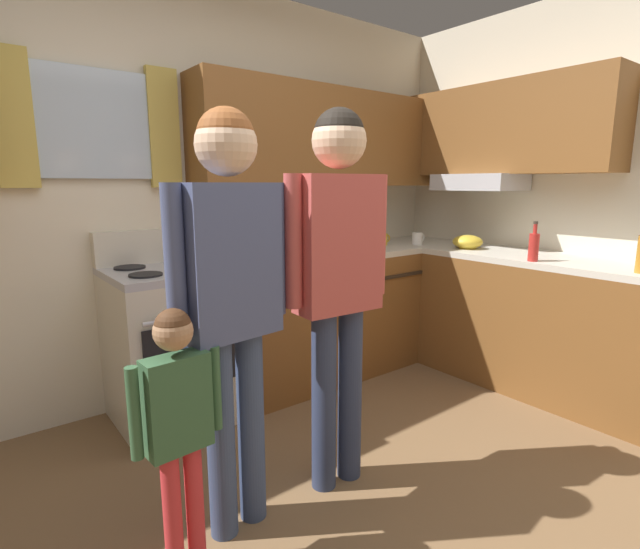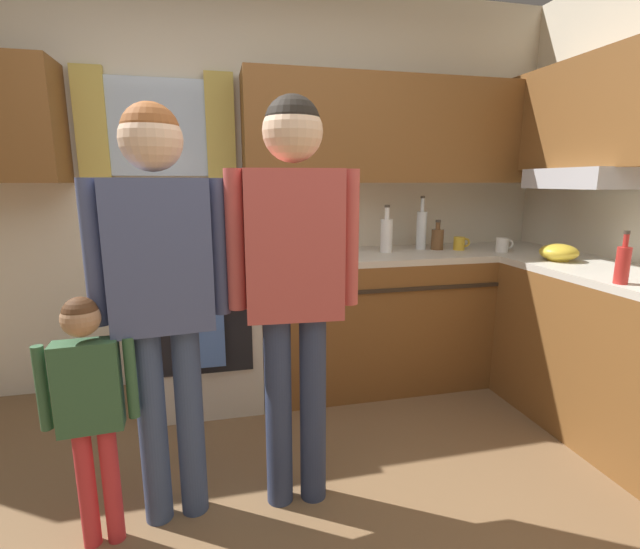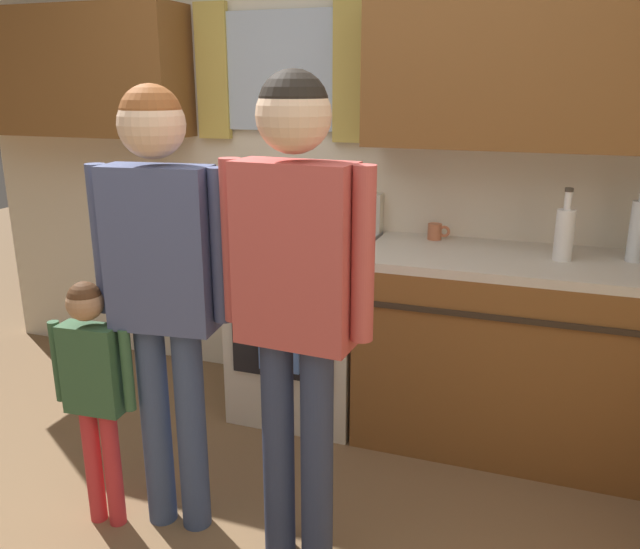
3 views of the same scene
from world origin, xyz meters
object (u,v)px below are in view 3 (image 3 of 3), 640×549
bottle_tall_clear (638,229)px  adult_in_plaid (295,275)px  stove_oven (306,322)px  cup_terracotta (436,232)px  small_child (93,378)px  bottle_milk_white (564,233)px  adult_holding_child (162,266)px

bottle_tall_clear → adult_in_plaid: size_ratio=0.22×
stove_oven → cup_terracotta: bearing=19.0°
cup_terracotta → small_child: cup_terracotta is taller
bottle_milk_white → stove_oven: bearing=-179.5°
cup_terracotta → adult_holding_child: size_ratio=0.07×
bottle_milk_white → small_child: (-1.57, -1.15, -0.41)m
adult_holding_child → adult_in_plaid: (0.50, -0.02, 0.03)m
cup_terracotta → small_child: size_ratio=0.11×
cup_terracotta → adult_holding_child: (-0.73, -1.25, 0.09)m
stove_oven → bottle_tall_clear: size_ratio=3.00×
bottle_tall_clear → bottle_milk_white: bearing=-164.6°
bottle_milk_white → small_child: bottle_milk_white is taller
stove_oven → small_child: size_ratio=1.13×
small_child → cup_terracotta: bearing=53.5°
bottle_tall_clear → adult_holding_child: bearing=-144.7°
adult_holding_child → adult_in_plaid: size_ratio=0.98×
cup_terracotta → adult_in_plaid: size_ratio=0.06×
bottle_tall_clear → adult_in_plaid: 1.59m
small_child → stove_oven: bearing=70.9°
stove_oven → bottle_tall_clear: (1.47, 0.09, 0.57)m
small_child → adult_in_plaid: bearing=5.5°
bottle_tall_clear → adult_holding_child: 1.96m
stove_oven → cup_terracotta: 0.79m
adult_holding_child → small_child: adult_holding_child is taller
adult_in_plaid → cup_terracotta: bearing=79.7°
bottle_milk_white → bottle_tall_clear: 0.30m
adult_holding_child → adult_in_plaid: 0.50m
cup_terracotta → adult_in_plaid: bearing=-100.3°
bottle_tall_clear → adult_in_plaid: adult_in_plaid is taller
adult_in_plaid → small_child: bearing=-174.5°
adult_in_plaid → bottle_milk_white: bearing=53.0°
adult_in_plaid → stove_oven: bearing=109.2°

